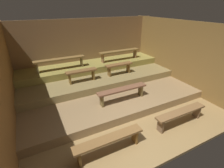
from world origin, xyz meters
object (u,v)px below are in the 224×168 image
at_px(bench_floor_left, 109,141).
at_px(bench_floor_right, 181,114).
at_px(bench_middle_right, 119,66).
at_px(bench_lower_center, 122,91).
at_px(bench_upper_left, 60,60).
at_px(bench_middle_left, 81,73).
at_px(bench_upper_right, 120,52).

distance_m(bench_floor_left, bench_floor_right, 2.18).
bearing_deg(bench_middle_right, bench_floor_left, -122.70).
bearing_deg(bench_lower_center, bench_floor_left, -129.00).
distance_m(bench_floor_right, bench_lower_center, 1.78).
xyz_separation_m(bench_floor_right, bench_upper_left, (-2.38, 3.79, 0.77)).
bearing_deg(bench_middle_left, bench_upper_right, 23.78).
bearing_deg(bench_floor_left, bench_upper_right, 57.82).
bearing_deg(bench_middle_right, bench_lower_center, -115.26).
relative_size(bench_floor_left, bench_floor_right, 1.00).
bearing_deg(bench_floor_left, bench_upper_left, 93.05).
distance_m(bench_floor_right, bench_middle_left, 3.46).
xyz_separation_m(bench_floor_right, bench_upper_right, (0.20, 3.79, 0.77)).
distance_m(bench_lower_center, bench_upper_right, 2.68).
relative_size(bench_floor_right, bench_lower_center, 0.98).
relative_size(bench_floor_left, bench_middle_right, 1.47).
distance_m(bench_floor_left, bench_lower_center, 1.89).
relative_size(bench_middle_left, bench_upper_right, 0.59).
height_order(bench_floor_left, bench_middle_right, bench_middle_right).
distance_m(bench_middle_left, bench_upper_left, 1.09).
xyz_separation_m(bench_floor_left, bench_floor_right, (2.18, 0.00, 0.00)).
xyz_separation_m(bench_middle_right, bench_upper_left, (-2.05, 0.90, 0.28)).
height_order(bench_middle_left, bench_upper_left, bench_upper_left).
bearing_deg(bench_floor_right, bench_lower_center, 124.70).
relative_size(bench_lower_center, bench_upper_left, 0.88).
bearing_deg(bench_upper_right, bench_floor_right, -93.05).
relative_size(bench_upper_left, bench_upper_right, 1.00).
bearing_deg(bench_upper_left, bench_floor_left, -86.95).
xyz_separation_m(bench_middle_right, bench_upper_right, (0.53, 0.90, 0.28)).
relative_size(bench_middle_left, bench_upper_left, 0.59).
height_order(bench_middle_right, bench_upper_right, bench_upper_right).
distance_m(bench_floor_right, bench_upper_right, 3.87).
height_order(bench_middle_left, bench_middle_right, same).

